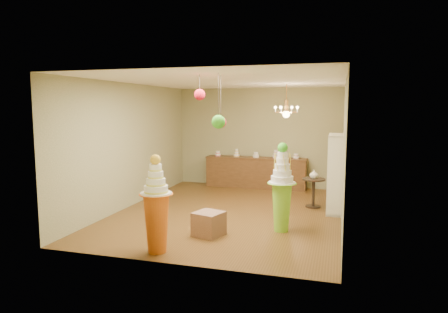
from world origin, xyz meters
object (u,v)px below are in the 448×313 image
(pedestal_green, at_px, (282,195))
(round_table, at_px, (313,189))
(sideboard, at_px, (256,172))
(pedestal_orange, at_px, (157,214))

(pedestal_green, xyz_separation_m, round_table, (0.48, 2.11, -0.26))
(pedestal_green, xyz_separation_m, sideboard, (-1.36, 4.08, -0.24))
(pedestal_orange, relative_size, sideboard, 0.55)
(pedestal_orange, bearing_deg, sideboard, 85.30)
(pedestal_orange, relative_size, round_table, 2.32)
(pedestal_orange, xyz_separation_m, sideboard, (0.48, 5.82, -0.18))
(sideboard, bearing_deg, pedestal_green, -71.53)
(pedestal_orange, distance_m, sideboard, 5.84)
(sideboard, relative_size, round_table, 4.25)
(pedestal_green, distance_m, sideboard, 4.31)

